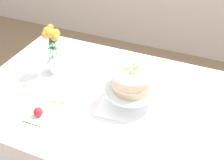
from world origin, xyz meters
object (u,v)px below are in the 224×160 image
Objects in this scene: dining_table at (98,109)px; flower_vase at (53,50)px; cake_stand at (131,91)px; fallen_rose at (38,112)px; layer_cake at (132,80)px.

dining_table is 4.61× the size of flower_vase.
cake_stand is 2.55× the size of fallen_rose.
fallen_rose is at bearing -145.41° from layer_cake.
cake_stand reaches higher than dining_table.
flower_vase reaches higher than fallen_rose.
flower_vase is at bearing 169.79° from layer_cake.
fallen_rose is at bearing -130.43° from dining_table.
flower_vase is (-0.53, 0.10, 0.00)m from layer_cake.
layer_cake is 0.54m from flower_vase.
dining_table is 0.26m from cake_stand.
layer_cake is at bearing 102.17° from cake_stand.
dining_table is at bearing -172.93° from layer_cake.
flower_vase is (-0.53, 0.10, 0.07)m from cake_stand.
fallen_rose is at bearing -70.75° from flower_vase.
cake_stand is at bearing 7.03° from dining_table.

